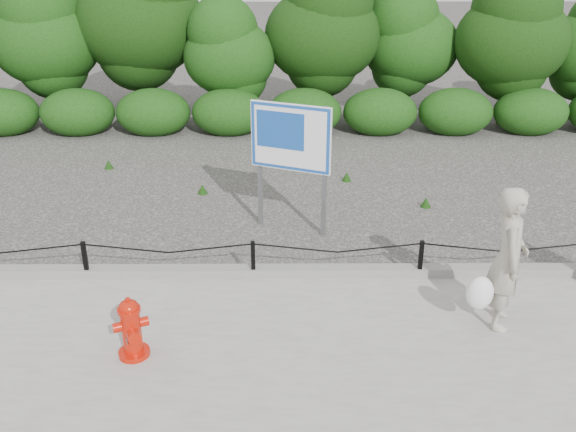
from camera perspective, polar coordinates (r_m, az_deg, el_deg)
The scene contains 8 objects.
ground at distance 9.29m, azimuth -3.22°, elevation -6.14°, with size 90.00×90.00×0.00m, color #2D2B28.
sidewalk at distance 7.62m, azimuth -3.94°, elevation -13.57°, with size 14.00×4.00×0.08m, color gray.
curb at distance 9.26m, azimuth -3.23°, elevation -5.18°, with size 14.00×0.22×0.14m, color slate.
chain_barrier at distance 9.07m, azimuth -3.29°, elevation -3.66°, with size 10.06×0.06×0.60m.
treeline at distance 17.15m, azimuth -3.50°, elevation 16.86°, with size 20.07×3.65×4.82m.
fire_hydrant at distance 7.67m, azimuth -14.44°, elevation -10.18°, with size 0.50×0.50×0.81m.
pedestrian at distance 8.21m, azimuth 19.76°, elevation -3.96°, with size 0.83×0.79×1.93m.
advertising_sign at distance 10.26m, azimuth 0.22°, elevation 6.82°, with size 1.34×0.62×2.29m.
Camera 1 is at (0.48, -7.98, 4.73)m, focal length 38.00 mm.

